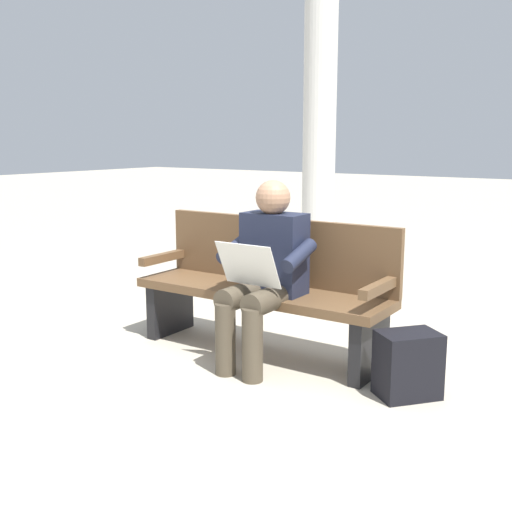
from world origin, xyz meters
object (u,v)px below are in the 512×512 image
Objects in this scene: backpack at (407,365)px; bench_near at (266,285)px; support_pillar at (320,95)px; person_seated at (265,269)px.

bench_near is at bearing -10.44° from backpack.
bench_near is 0.46× the size of support_pillar.
person_seated is at bearing 114.57° from support_pillar.
support_pillar is at bearing -66.76° from bench_near.
bench_near is 4.44× the size of backpack.
bench_near reaches higher than backpack.
support_pillar is at bearing -54.70° from backpack.
person_seated is at bearing 1.78° from backpack.
bench_near is at bearing 114.01° from support_pillar.
person_seated is at bearing 121.87° from bench_near.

